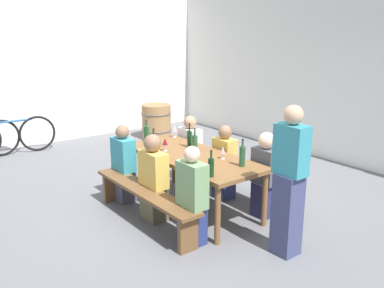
{
  "coord_description": "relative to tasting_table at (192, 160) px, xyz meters",
  "views": [
    {
      "loc": [
        4.15,
        -3.21,
        2.35
      ],
      "look_at": [
        0.0,
        0.0,
        0.9
      ],
      "focal_mm": 39.18,
      "sensor_mm": 36.0,
      "label": 1
    }
  ],
  "objects": [
    {
      "name": "wine_barrel",
      "position": [
        -3.46,
        1.68,
        -0.3
      ],
      "size": [
        0.67,
        0.67,
        0.75
      ],
      "color": "#9E7247",
      "rests_on": "ground"
    },
    {
      "name": "standing_host",
      "position": [
        1.55,
        0.08,
        0.12
      ],
      "size": [
        0.34,
        0.24,
        1.62
      ],
      "rotation": [
        0.0,
        0.0,
        3.14
      ],
      "color": "#3B416A",
      "rests_on": "ground"
    },
    {
      "name": "wine_bottle_4",
      "position": [
        -0.32,
        0.2,
        0.2
      ],
      "size": [
        0.06,
        0.06,
        0.34
      ],
      "color": "#143319",
      "rests_on": "tasting_table"
    },
    {
      "name": "tasting_table",
      "position": [
        0.0,
        0.0,
        0.0
      ],
      "size": [
        2.07,
        0.88,
        0.75
      ],
      "color": "brown",
      "rests_on": "ground"
    },
    {
      "name": "ground_plane",
      "position": [
        0.0,
        0.0,
        -0.68
      ],
      "size": [
        24.0,
        24.0,
        0.0
      ],
      "primitive_type": "plane",
      "color": "slate"
    },
    {
      "name": "seated_guest_far_0",
      "position": [
        -0.81,
        0.59,
        -0.17
      ],
      "size": [
        0.38,
        0.24,
        1.07
      ],
      "rotation": [
        0.0,
        0.0,
        -1.57
      ],
      "color": "#4D4B4F",
      "rests_on": "ground"
    },
    {
      "name": "seated_guest_far_1",
      "position": [
        -0.01,
        0.59,
        -0.17
      ],
      "size": [
        0.33,
        0.24,
        1.07
      ],
      "rotation": [
        0.0,
        0.0,
        -1.57
      ],
      "color": "navy",
      "rests_on": "ground"
    },
    {
      "name": "bench_near",
      "position": [
        0.0,
        -0.74,
        -0.32
      ],
      "size": [
        1.97,
        0.3,
        0.45
      ],
      "color": "brown",
      "rests_on": "ground"
    },
    {
      "name": "wine_glass_1",
      "position": [
        0.16,
        -0.14,
        0.19
      ],
      "size": [
        0.07,
        0.07,
        0.17
      ],
      "color": "silver",
      "rests_on": "tasting_table"
    },
    {
      "name": "seated_guest_near_1",
      "position": [
        -0.02,
        -0.59,
        -0.15
      ],
      "size": [
        0.42,
        0.24,
        1.12
      ],
      "rotation": [
        0.0,
        0.0,
        1.57
      ],
      "color": "brown",
      "rests_on": "ground"
    },
    {
      "name": "seated_guest_far_2",
      "position": [
        0.75,
        0.59,
        -0.14
      ],
      "size": [
        0.34,
        0.24,
        1.12
      ],
      "rotation": [
        0.0,
        0.0,
        -1.57
      ],
      "color": "navy",
      "rests_on": "ground"
    },
    {
      "name": "seated_guest_near_0",
      "position": [
        -0.79,
        -0.59,
        -0.16
      ],
      "size": [
        0.37,
        0.24,
        1.09
      ],
      "rotation": [
        0.0,
        0.0,
        1.57
      ],
      "color": "#494758",
      "rests_on": "ground"
    },
    {
      "name": "wine_bottle_5",
      "position": [
        0.73,
        0.19,
        0.2
      ],
      "size": [
        0.07,
        0.07,
        0.34
      ],
      "color": "#234C2D",
      "rests_on": "tasting_table"
    },
    {
      "name": "seated_guest_near_2",
      "position": [
        0.76,
        -0.59,
        -0.14
      ],
      "size": [
        0.35,
        0.24,
        1.14
      ],
      "rotation": [
        0.0,
        0.0,
        1.57
      ],
      "color": "navy",
      "rests_on": "ground"
    },
    {
      "name": "parked_bicycle_0",
      "position": [
        -4.09,
        -1.24,
        -0.31
      ],
      "size": [
        0.21,
        1.71,
        0.9
      ],
      "rotation": [
        0.0,
        0.0,
        1.5
      ],
      "color": "black",
      "rests_on": "ground"
    },
    {
      "name": "back_wall",
      "position": [
        0.0,
        3.44,
        0.92
      ],
      "size": [
        14.0,
        0.2,
        3.2
      ],
      "primitive_type": "cube",
      "color": "silver",
      "rests_on": "ground"
    },
    {
      "name": "wine_glass_3",
      "position": [
        -0.24,
        0.25,
        0.17
      ],
      "size": [
        0.06,
        0.06,
        0.15
      ],
      "color": "silver",
      "rests_on": "tasting_table"
    },
    {
      "name": "wine_bottle_0",
      "position": [
        0.79,
        -0.34,
        0.19
      ],
      "size": [
        0.07,
        0.07,
        0.31
      ],
      "color": "#143319",
      "rests_on": "tasting_table"
    },
    {
      "name": "wine_bottle_1",
      "position": [
        -0.94,
        -0.11,
        0.2
      ],
      "size": [
        0.07,
        0.07,
        0.32
      ],
      "color": "#194723",
      "rests_on": "tasting_table"
    },
    {
      "name": "wine_bottle_3",
      "position": [
        -0.34,
        -0.37,
        0.21
      ],
      "size": [
        0.07,
        0.07,
        0.35
      ],
      "color": "#143319",
      "rests_on": "tasting_table"
    },
    {
      "name": "wine_glass_4",
      "position": [
        0.37,
        0.21,
        0.18
      ],
      "size": [
        0.07,
        0.07,
        0.16
      ],
      "color": "silver",
      "rests_on": "tasting_table"
    },
    {
      "name": "side_wall",
      "position": [
        -4.62,
        0.0,
        0.92
      ],
      "size": [
        0.2,
        7.28,
        3.2
      ],
      "primitive_type": "cube",
      "color": "silver",
      "rests_on": "ground"
    },
    {
      "name": "wine_glass_2",
      "position": [
        -0.37,
        -0.17,
        0.2
      ],
      "size": [
        0.07,
        0.07,
        0.18
      ],
      "color": "silver",
      "rests_on": "tasting_table"
    },
    {
      "name": "wine_glass_0",
      "position": [
        -0.9,
        0.36,
        0.21
      ],
      "size": [
        0.08,
        0.08,
        0.19
      ],
      "color": "silver",
      "rests_on": "tasting_table"
    },
    {
      "name": "wine_bottle_2",
      "position": [
        -0.17,
        0.18,
        0.18
      ],
      "size": [
        0.07,
        0.07,
        0.31
      ],
      "color": "#234C2D",
      "rests_on": "tasting_table"
    },
    {
      "name": "bench_far",
      "position": [
        0.0,
        0.74,
        -0.32
      ],
      "size": [
        1.97,
        0.3,
        0.45
      ],
      "color": "brown",
      "rests_on": "ground"
    }
  ]
}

